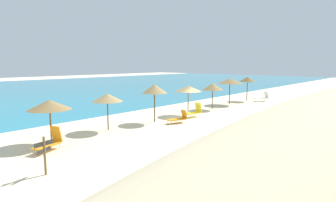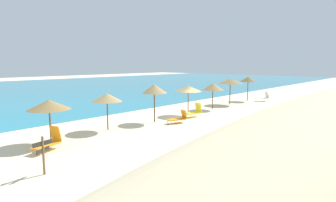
% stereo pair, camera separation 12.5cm
% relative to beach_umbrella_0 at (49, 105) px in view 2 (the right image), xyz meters
% --- Properties ---
extents(ground_plane, '(160.00, 160.00, 0.00)m').
position_rel_beach_umbrella_0_xyz_m(ground_plane, '(10.95, -2.05, -2.16)').
color(ground_plane, beige).
extents(sea_water, '(160.00, 56.27, 0.01)m').
position_rel_beach_umbrella_0_xyz_m(sea_water, '(10.95, 32.75, -2.16)').
color(sea_water, teal).
rests_on(sea_water, ground_plane).
extents(dune_ridge, '(36.69, 6.34, 2.93)m').
position_rel_beach_umbrella_0_xyz_m(dune_ridge, '(8.76, -11.73, -0.70)').
color(dune_ridge, beige).
rests_on(dune_ridge, ground_plane).
extents(beach_umbrella_0, '(2.29, 2.29, 2.43)m').
position_rel_beach_umbrella_0_xyz_m(beach_umbrella_0, '(0.00, 0.00, 0.00)').
color(beach_umbrella_0, brown).
rests_on(beach_umbrella_0, ground_plane).
extents(beach_umbrella_1, '(2.00, 2.00, 2.44)m').
position_rel_beach_umbrella_0_xyz_m(beach_umbrella_1, '(3.97, 0.29, 0.01)').
color(beach_umbrella_1, brown).
rests_on(beach_umbrella_1, ground_plane).
extents(beach_umbrella_2, '(1.90, 1.90, 2.85)m').
position_rel_beach_umbrella_0_xyz_m(beach_umbrella_2, '(7.87, -0.20, 0.34)').
color(beach_umbrella_2, brown).
rests_on(beach_umbrella_2, ground_plane).
extents(beach_umbrella_3, '(2.28, 2.28, 2.51)m').
position_rel_beach_umbrella_0_xyz_m(beach_umbrella_3, '(11.86, -0.28, 0.10)').
color(beach_umbrella_3, brown).
rests_on(beach_umbrella_3, ground_plane).
extents(beach_umbrella_4, '(2.05, 2.05, 2.51)m').
position_rel_beach_umbrella_0_xyz_m(beach_umbrella_4, '(15.77, -0.18, 0.02)').
color(beach_umbrella_4, brown).
rests_on(beach_umbrella_4, ground_plane).
extents(beach_umbrella_5, '(2.67, 2.67, 2.79)m').
position_rel_beach_umbrella_0_xyz_m(beach_umbrella_5, '(19.77, 0.23, 0.34)').
color(beach_umbrella_5, brown).
rests_on(beach_umbrella_5, ground_plane).
extents(beach_umbrella_6, '(1.92, 1.92, 2.83)m').
position_rel_beach_umbrella_0_xyz_m(beach_umbrella_6, '(23.70, 0.13, 0.37)').
color(beach_umbrella_6, brown).
rests_on(beach_umbrella_6, ground_plane).
extents(lounge_chair_0, '(1.66, 1.35, 1.10)m').
position_rel_beach_umbrella_0_xyz_m(lounge_chair_0, '(24.48, -1.44, -1.70)').
color(lounge_chair_0, white).
rests_on(lounge_chair_0, ground_plane).
extents(lounge_chair_1, '(1.50, 0.89, 1.16)m').
position_rel_beach_umbrella_0_xyz_m(lounge_chair_1, '(11.45, -1.27, -1.68)').
color(lounge_chair_1, yellow).
rests_on(lounge_chair_1, ground_plane).
extents(lounge_chair_2, '(1.68, 1.14, 1.17)m').
position_rel_beach_umbrella_0_xyz_m(lounge_chair_2, '(-0.59, -1.10, -1.71)').
color(lounge_chair_2, orange).
rests_on(lounge_chair_2, ground_plane).
extents(lounge_chair_3, '(1.60, 1.03, 0.95)m').
position_rel_beach_umbrella_0_xyz_m(lounge_chair_3, '(8.80, -1.78, -1.78)').
color(lounge_chair_3, orange).
rests_on(lounge_chair_3, ground_plane).
extents(wooden_signpost, '(0.83, 0.36, 1.55)m').
position_rel_beach_umbrella_0_xyz_m(wooden_signpost, '(-2.14, -4.02, -1.22)').
color(wooden_signpost, brown).
rests_on(wooden_signpost, ground_plane).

